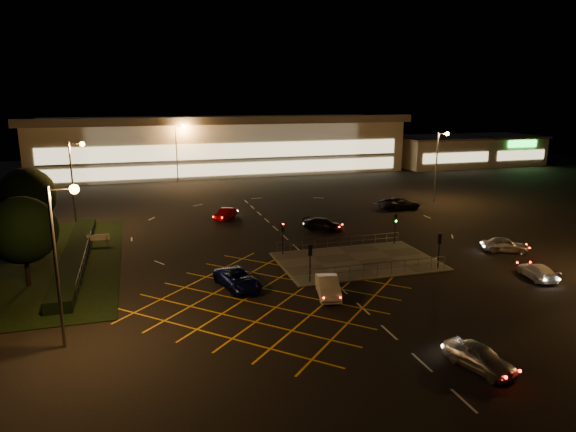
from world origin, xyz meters
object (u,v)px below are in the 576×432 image
object	(u,v)px
car_left_blue	(238,279)
car_approach_white	(537,271)
signal_ne	(395,222)
car_east_grey	(400,203)
car_circ_red	(225,214)
signal_se	(439,244)
car_far_dkgrey	(323,224)
car_right_silver	(505,245)
car_queue_white	(328,287)
car_near_silver	(480,357)
signal_nw	(283,231)
signal_sw	(310,256)

from	to	relation	value
car_left_blue	car_approach_white	distance (m)	25.10
signal_ne	car_east_grey	size ratio (longest dim) A/B	0.57
car_circ_red	car_approach_white	size ratio (longest dim) A/B	0.95
signal_se	car_approach_white	distance (m)	8.21
car_far_dkgrey	car_right_silver	distance (m)	19.29
signal_ne	car_far_dkgrey	world-z (taller)	signal_ne
signal_ne	car_queue_white	xyz separation A→B (m)	(-11.57, -10.99, -1.63)
car_near_silver	car_right_silver	distance (m)	24.58
car_queue_white	car_circ_red	xyz separation A→B (m)	(-3.16, 27.23, -0.07)
signal_se	car_circ_red	size ratio (longest dim) A/B	0.78
signal_nw	car_approach_white	distance (m)	22.51
signal_se	car_east_grey	xyz separation A→B (m)	(8.85, 23.11, -1.59)
car_circ_red	car_approach_white	world-z (taller)	car_circ_red
car_circ_red	car_approach_white	bearing A→B (deg)	-16.26
signal_nw	signal_sw	bearing A→B (deg)	-90.00
signal_se	signal_ne	bearing A→B (deg)	-90.00
signal_sw	car_queue_white	world-z (taller)	signal_sw
signal_sw	car_near_silver	bearing A→B (deg)	106.78
signal_sw	signal_se	xyz separation A→B (m)	(12.00, 0.00, 0.00)
car_queue_white	car_far_dkgrey	xyz separation A→B (m)	(6.64, 18.75, -0.07)
signal_sw	signal_se	size ratio (longest dim) A/B	1.00
signal_sw	signal_nw	size ratio (longest dim) A/B	1.00
signal_sw	car_circ_red	distance (m)	24.44
car_right_silver	car_east_grey	xyz separation A→B (m)	(-0.37, 20.47, 0.04)
car_right_silver	car_circ_red	bearing A→B (deg)	74.91
car_circ_red	signal_nw	bearing A→B (deg)	-43.54
signal_se	car_east_grey	size ratio (longest dim) A/B	0.57
signal_se	signal_nw	size ratio (longest dim) A/B	1.00
signal_sw	car_far_dkgrey	size ratio (longest dim) A/B	0.68
car_far_dkgrey	car_right_silver	size ratio (longest dim) A/B	1.07
car_far_dkgrey	car_circ_red	xyz separation A→B (m)	(-9.80, 8.48, -0.00)
signal_sw	signal_se	bearing A→B (deg)	-180.00
car_queue_white	car_circ_red	size ratio (longest dim) A/B	1.10
signal_sw	car_right_silver	size ratio (longest dim) A/B	0.73
signal_ne	car_far_dkgrey	size ratio (longest dim) A/B	0.68
car_near_silver	car_circ_red	xyz separation A→B (m)	(-7.42, 39.78, -0.06)
signal_ne	car_queue_white	bearing A→B (deg)	-136.47
car_right_silver	car_queue_white	bearing A→B (deg)	132.13
car_approach_white	car_queue_white	bearing A→B (deg)	6.80
car_east_grey	car_right_silver	bearing A→B (deg)	-177.65
signal_sw	car_near_silver	size ratio (longest dim) A/B	0.74
car_far_dkgrey	car_approach_white	world-z (taller)	car_far_dkgrey
signal_sw	car_approach_white	distance (m)	19.30
signal_se	car_east_grey	distance (m)	24.79
signal_ne	car_approach_white	bearing A→B (deg)	-61.59
car_circ_red	car_approach_white	distance (m)	35.77
car_left_blue	car_circ_red	size ratio (longest dim) A/B	1.29
signal_sw	car_near_silver	xyz separation A→B (m)	(4.69, -15.55, -1.64)
car_queue_white	signal_ne	bearing A→B (deg)	56.85
car_left_blue	car_near_silver	bearing A→B (deg)	-70.28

